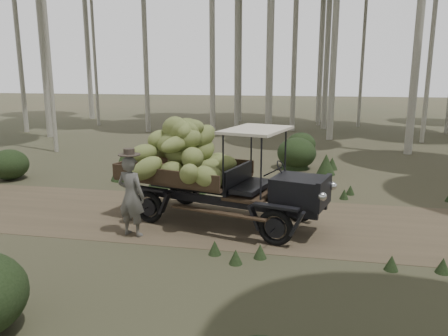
{
  "coord_description": "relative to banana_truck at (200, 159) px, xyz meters",
  "views": [
    {
      "loc": [
        -0.28,
        -10.39,
        3.67
      ],
      "look_at": [
        -2.27,
        -0.22,
        1.39
      ],
      "focal_mm": 35.0,
      "sensor_mm": 36.0,
      "label": 1
    }
  ],
  "objects": [
    {
      "name": "ground",
      "position": [
        2.9,
        0.07,
        -1.55
      ],
      "size": [
        120.0,
        120.0,
        0.0
      ],
      "primitive_type": "plane",
      "color": "#473D2B",
      "rests_on": "ground"
    },
    {
      "name": "dirt_track",
      "position": [
        2.9,
        0.07,
        -1.54
      ],
      "size": [
        70.0,
        4.0,
        0.01
      ],
      "primitive_type": "cube",
      "color": "brown",
      "rests_on": "ground"
    },
    {
      "name": "undergrowth",
      "position": [
        2.3,
        0.07,
        -1.02
      ],
      "size": [
        23.69,
        21.53,
        1.31
      ],
      "color": "#233319",
      "rests_on": "ground"
    },
    {
      "name": "banana_truck",
      "position": [
        0.0,
        0.0,
        0.0
      ],
      "size": [
        5.48,
        3.09,
        2.7
      ],
      "rotation": [
        0.0,
        0.0,
        -0.27
      ],
      "color": "black",
      "rests_on": "ground"
    },
    {
      "name": "farmer",
      "position": [
        -1.25,
        -1.43,
        -0.59
      ],
      "size": [
        0.76,
        0.6,
        2.02
      ],
      "rotation": [
        0.0,
        0.0,
        2.9
      ],
      "color": "#54524D",
      "rests_on": "ground"
    }
  ]
}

